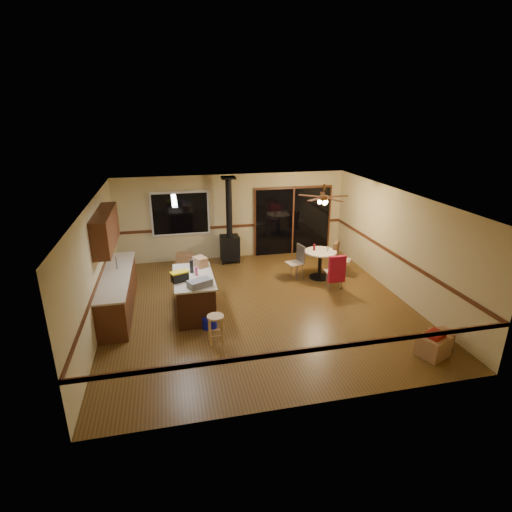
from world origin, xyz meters
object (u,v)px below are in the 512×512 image
object	(u,v)px
dining_table	(320,260)
box_corner_b	(440,338)
box_under_window	(185,260)
chair_near	(337,269)
bar_stool	(216,329)
chair_left	(298,258)
toolbox_black	(180,277)
chair_right	(337,254)
wood_stove	(230,239)
blue_bucket	(209,322)
kitchen_island	(194,294)
toolbox_grey	(200,283)
box_corner_a	(433,346)

from	to	relation	value
dining_table	box_corner_b	size ratio (longest dim) A/B	2.22
box_under_window	chair_near	bearing A→B (deg)	-35.23
dining_table	box_under_window	size ratio (longest dim) A/B	1.84
bar_stool	chair_near	bearing A→B (deg)	28.59
dining_table	chair_left	size ratio (longest dim) A/B	1.70
bar_stool	toolbox_black	bearing A→B (deg)	117.42
chair_left	box_corner_b	world-z (taller)	chair_left
bar_stool	chair_right	xyz separation A→B (m)	(3.76, 2.84, 0.29)
wood_stove	blue_bucket	xyz separation A→B (m)	(-1.06, -3.81, -0.59)
blue_bucket	box_corner_b	world-z (taller)	box_corner_b
chair_near	box_under_window	xyz separation A→B (m)	(-3.69, 2.61, -0.41)
kitchen_island	box_corner_b	distance (m)	5.22
toolbox_black	box_corner_b	distance (m)	5.44
bar_stool	chair_left	xyz separation A→B (m)	(2.61, 2.81, 0.29)
toolbox_grey	chair_near	bearing A→B (deg)	15.97
dining_table	blue_bucket	bearing A→B (deg)	-148.05
box_corner_b	chair_near	bearing A→B (deg)	109.03
blue_bucket	chair_right	distance (m)	4.43
toolbox_black	box_under_window	world-z (taller)	toolbox_black
box_corner_b	blue_bucket	bearing A→B (deg)	158.76
wood_stove	chair_near	distance (m)	3.52
bar_stool	box_corner_a	size ratio (longest dim) A/B	1.13
wood_stove	chair_left	distance (m)	2.31
toolbox_grey	chair_right	xyz separation A→B (m)	(3.97, 2.04, -0.38)
blue_bucket	box_corner_b	size ratio (longest dim) A/B	0.83
box_corner_a	blue_bucket	bearing A→B (deg)	153.90
chair_left	box_under_window	size ratio (longest dim) A/B	1.08
box_corner_a	box_corner_b	distance (m)	0.44
kitchen_island	box_corner_a	distance (m)	5.05
toolbox_black	chair_right	xyz separation A→B (m)	(4.36, 1.67, -0.40)
toolbox_black	box_corner_b	size ratio (longest dim) A/B	0.89
toolbox_grey	box_corner_a	size ratio (longest dim) A/B	0.92
wood_stove	toolbox_grey	world-z (taller)	wood_stove
chair_left	chair_right	world-z (taller)	same
bar_stool	chair_near	world-z (taller)	chair_near
kitchen_island	box_corner_b	xyz separation A→B (m)	(4.60, -2.45, -0.29)
toolbox_black	blue_bucket	size ratio (longest dim) A/B	1.07
blue_bucket	dining_table	bearing A→B (deg)	31.95
chair_left	blue_bucket	bearing A→B (deg)	-141.03
chair_right	box_corner_a	size ratio (longest dim) A/B	1.31
wood_stove	box_corner_b	size ratio (longest dim) A/B	6.40
toolbox_grey	box_under_window	bearing A→B (deg)	92.69
wood_stove	dining_table	bearing A→B (deg)	-38.51
toolbox_black	box_corner_a	distance (m)	5.24
kitchen_island	chair_right	size ratio (longest dim) A/B	2.40
blue_bucket	chair_left	world-z (taller)	chair_left
kitchen_island	chair_left	distance (m)	3.24
blue_bucket	box_corner_a	bearing A→B (deg)	-26.10
dining_table	box_under_window	world-z (taller)	dining_table
toolbox_grey	box_under_window	distance (m)	3.70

